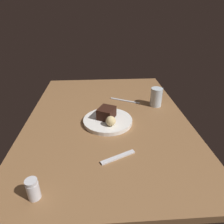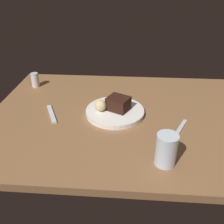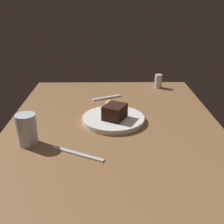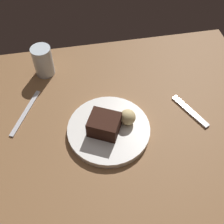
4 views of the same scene
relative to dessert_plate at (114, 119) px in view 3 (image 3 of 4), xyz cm
name	(u,v)px [view 3 (image 3 of 4)]	position (x,y,z in cm)	size (l,w,h in cm)	color
dining_table	(114,132)	(-6.27, 0.26, -2.51)	(120.00, 84.00, 3.00)	brown
dessert_plate	(114,119)	(0.00, 0.00, 0.00)	(24.95, 24.95, 2.02)	white
chocolate_cake_slice	(115,112)	(-1.35, -0.26, 3.80)	(7.51, 8.72, 5.59)	black
bread_roll	(110,106)	(6.00, 1.44, 3.43)	(4.83, 4.83, 4.83)	#DBC184
salt_shaker	(158,81)	(43.56, -24.80, 2.61)	(3.98, 3.98, 7.35)	silver
water_glass	(27,130)	(-17.77, 29.69, 4.43)	(6.77, 6.77, 10.88)	silver
dessert_spoon	(107,98)	(27.04, 3.02, -0.66)	(15.00, 1.80, 0.70)	silver
butter_knife	(78,154)	(-24.93, 12.15, -0.76)	(19.00, 1.40, 0.50)	silver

